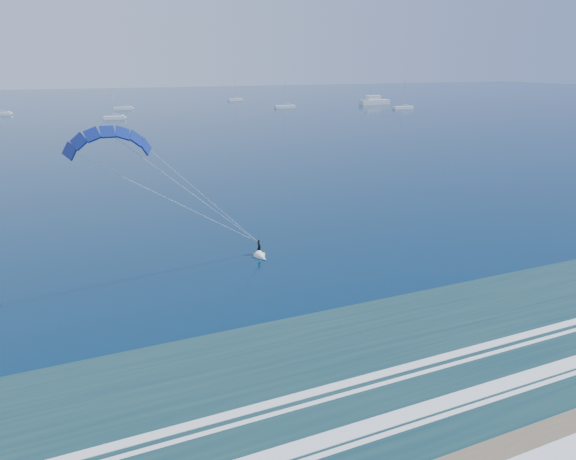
% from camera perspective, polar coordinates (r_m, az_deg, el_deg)
% --- Properties ---
extents(ground, '(900.00, 900.00, 0.00)m').
position_cam_1_polar(ground, '(31.37, 26.05, -21.87)').
color(ground, '#082648').
rests_on(ground, ground).
extents(kitesurfer_rig, '(19.68, 8.90, 15.79)m').
position_cam_1_polar(kitesurfer_rig, '(46.72, -10.35, 3.78)').
color(kitesurfer_rig, '#9EE01A').
rests_on(kitesurfer_rig, ground).
extents(motor_yacht, '(15.52, 4.14, 6.35)m').
position_cam_1_polar(motor_yacht, '(265.41, 9.55, 13.96)').
color(motor_yacht, white).
rests_on(motor_yacht, ground).
extents(sailboat_3, '(7.37, 2.40, 10.41)m').
position_cam_1_polar(sailboat_3, '(200.36, -18.76, 11.75)').
color(sailboat_3, white).
rests_on(sailboat_3, ground).
extents(sailboat_4, '(7.99, 2.40, 10.97)m').
position_cam_1_polar(sailboat_4, '(289.03, -5.88, 14.21)').
color(sailboat_4, white).
rests_on(sailboat_4, ground).
extents(sailboat_5, '(9.58, 2.40, 12.96)m').
position_cam_1_polar(sailboat_5, '(240.57, -0.35, 13.57)').
color(sailboat_5, white).
rests_on(sailboat_5, ground).
extents(sailboat_6, '(9.82, 2.40, 13.16)m').
position_cam_1_polar(sailboat_6, '(240.81, 12.67, 13.15)').
color(sailboat_6, white).
rests_on(sailboat_6, ground).
extents(sailboat_7, '(8.02, 2.40, 11.14)m').
position_cam_1_polar(sailboat_7, '(242.15, -17.87, 12.76)').
color(sailboat_7, white).
rests_on(sailboat_7, ground).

